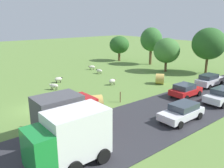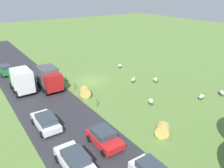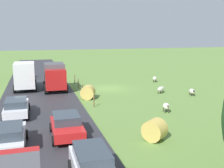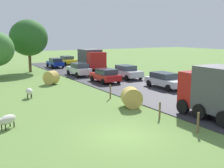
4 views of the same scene
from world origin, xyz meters
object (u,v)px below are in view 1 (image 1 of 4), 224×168
car_1 (185,90)px  tree_2 (209,44)px  sheep_4 (92,67)px  truck_0 (64,114)px  tree_1 (119,45)px  car_2 (182,111)px  sheep_1 (99,71)px  hay_bale_1 (96,102)px  truck_1 (70,137)px  sheep_5 (58,79)px  car_4 (209,80)px  sheep_0 (112,81)px  hay_bale_0 (160,79)px  sheep_3 (54,86)px  tree_0 (167,51)px  car_5 (222,95)px  tree_3 (151,40)px

car_1 → tree_2: bearing=110.5°
sheep_4 → truck_0: 24.24m
tree_1 → car_2: tree_1 is taller
tree_2 → sheep_1: bearing=-127.9°
hay_bale_1 → car_1: size_ratio=0.37×
sheep_1 → tree_1: bearing=124.5°
truck_1 → car_1: size_ratio=1.25×
truck_1 → sheep_4: bearing=143.1°
sheep_5 → hay_bale_1: bearing=-8.4°
truck_1 → car_4: bearing=99.0°
sheep_0 → hay_bale_0: (3.68, 5.49, 0.14)m
sheep_3 → sheep_4: 12.69m
tree_0 → car_5: size_ratio=1.35×
car_4 → sheep_1: bearing=-155.8°
sheep_3 → hay_bale_0: size_ratio=0.88×
car_4 → truck_1: bearing=-81.0°
sheep_4 → car_2: car_2 is taller
tree_0 → truck_0: 26.10m
sheep_1 → car_4: 16.81m
sheep_0 → car_4: car_4 is taller
tree_3 → truck_0: tree_3 is taller
sheep_5 → car_5: bearing=27.3°
sheep_4 → hay_bale_0: (13.67, 2.04, 0.21)m
sheep_5 → hay_bale_1: 11.69m
car_2 → sheep_4: bearing=165.4°
truck_0 → car_4: (-0.15, 21.32, -0.90)m
tree_2 → car_4: 9.25m
tree_0 → tree_3: size_ratio=0.80×
car_5 → truck_0: bearing=-103.6°
car_1 → car_5: bearing=18.3°
sheep_3 → tree_3: bearing=100.0°
tree_3 → car_1: size_ratio=1.83×
tree_1 → tree_3: bearing=16.1°
hay_bale_1 → truck_1: 9.29m
hay_bale_0 → truck_0: truck_0 is taller
sheep_5 → tree_3: size_ratio=0.17×
hay_bale_1 → car_1: car_1 is taller
hay_bale_1 → car_5: (7.03, 11.32, 0.15)m
sheep_0 → hay_bale_1: hay_bale_1 is taller
sheep_3 → car_1: bearing=40.8°
hay_bale_0 → tree_2: bearing=87.4°
tree_3 → sheep_4: bearing=-104.4°
truck_1 → car_5: truck_1 is taller
car_1 → tree_0: bearing=137.7°
sheep_0 → tree_1: size_ratio=0.20×
sheep_0 → sheep_4: (-9.99, 3.45, -0.06)m
sheep_1 → sheep_3: (3.69, -9.77, 0.03)m
sheep_4 → tree_1: 11.05m
hay_bale_0 → truck_0: size_ratio=0.32×
tree_3 → sheep_1: bearing=-88.8°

